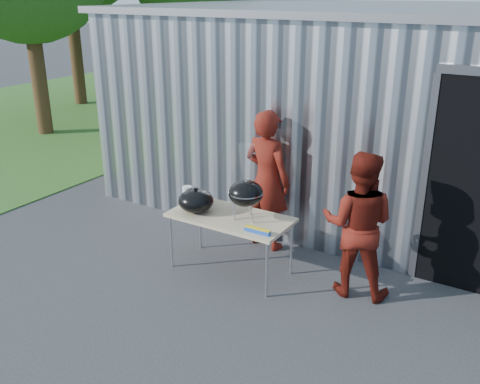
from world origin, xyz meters
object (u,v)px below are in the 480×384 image
Objects in this scene: person_bystander at (358,225)px; folding_table at (230,219)px; kettle_grill at (246,186)px; person_cook at (267,180)px.

folding_table is at bearing 1.61° from person_bystander.
kettle_grill is (0.21, 0.02, 0.46)m from folding_table.
person_cook is (-0.18, 0.84, -0.22)m from kettle_grill.
kettle_grill is at bearing 2.75° from person_bystander.
person_cook is 1.56m from person_bystander.
kettle_grill is 0.89m from person_cook.
person_cook is (0.03, 0.86, 0.25)m from folding_table.
kettle_grill is at bearing 5.34° from folding_table.
person_bystander reaches higher than folding_table.
folding_table is 1.61× the size of kettle_grill.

